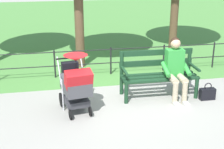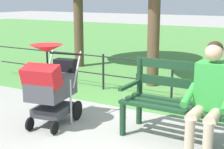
# 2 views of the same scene
# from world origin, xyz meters

# --- Properties ---
(ground_plane) EXTENTS (60.00, 60.00, 0.00)m
(ground_plane) POSITION_xyz_m (0.00, 0.00, 0.00)
(ground_plane) COLOR #9E9B93
(grass_lawn) EXTENTS (40.00, 16.00, 0.01)m
(grass_lawn) POSITION_xyz_m (0.00, -8.80, 0.00)
(grass_lawn) COLOR #518E42
(grass_lawn) RESTS_ON ground
(park_bench) EXTENTS (1.61, 0.63, 0.96)m
(park_bench) POSITION_xyz_m (-0.74, -0.12, 0.53)
(park_bench) COLOR #193D23
(park_bench) RESTS_ON ground
(person_on_bench) EXTENTS (0.54, 0.74, 1.28)m
(person_on_bench) POSITION_xyz_m (-1.04, 0.11, 0.68)
(person_on_bench) COLOR tan
(person_on_bench) RESTS_ON ground
(stroller) EXTENTS (0.64, 0.95, 1.15)m
(stroller) POSITION_xyz_m (1.04, 0.37, 0.59)
(stroller) COLOR black
(stroller) RESTS_ON ground
(handbag) EXTENTS (0.32, 0.14, 0.37)m
(handbag) POSITION_xyz_m (-1.69, 0.32, 0.13)
(handbag) COLOR black
(handbag) RESTS_ON ground
(park_fence) EXTENTS (8.37, 0.04, 0.70)m
(park_fence) POSITION_xyz_m (-0.29, -1.59, 0.42)
(park_fence) COLOR black
(park_fence) RESTS_ON ground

